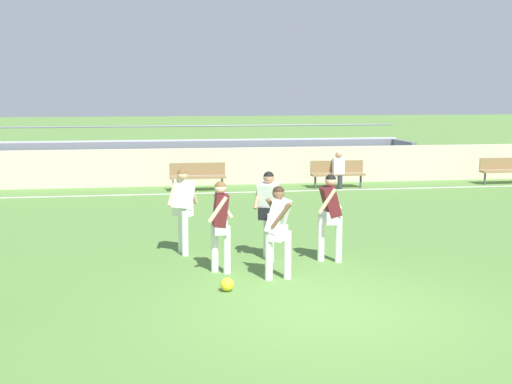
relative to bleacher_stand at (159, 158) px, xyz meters
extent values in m
plane|color=#517A38|center=(2.05, -16.09, -0.75)|extent=(160.00, 160.00, 0.00)
cube|color=white|center=(2.05, -3.94, -0.75)|extent=(44.00, 0.12, 0.01)
cube|color=beige|center=(2.05, -2.03, -0.12)|extent=(48.00, 0.16, 1.27)
cube|color=#B2B2B7|center=(0.00, -1.03, -0.42)|extent=(18.90, 0.36, 0.08)
cube|color=slate|center=(0.00, -1.23, -0.59)|extent=(18.90, 0.04, 0.33)
cube|color=#B2B2B7|center=(0.00, -0.33, -0.10)|extent=(18.90, 0.36, 0.08)
cube|color=slate|center=(0.00, -0.53, -0.26)|extent=(18.90, 0.04, 0.33)
cube|color=#B2B2B7|center=(0.00, 0.38, 0.23)|extent=(18.90, 0.36, 0.08)
cube|color=slate|center=(0.00, 0.18, 0.07)|extent=(18.90, 0.04, 0.33)
cube|color=#B2B2B7|center=(0.00, 1.08, 0.56)|extent=(18.90, 0.36, 0.08)
cube|color=slate|center=(0.00, 0.88, 0.39)|extent=(18.90, 0.04, 0.33)
cube|color=slate|center=(9.35, 0.02, -0.10)|extent=(0.20, 2.47, 1.31)
cylinder|color=slate|center=(0.00, 1.33, 1.11)|extent=(18.90, 0.06, 0.06)
cube|color=olive|center=(5.81, -3.48, -0.30)|extent=(1.80, 0.40, 0.06)
cube|color=olive|center=(5.81, -3.30, -0.05)|extent=(1.80, 0.05, 0.40)
cylinder|color=#47474C|center=(5.03, -3.48, -0.52)|extent=(0.07, 0.07, 0.45)
cylinder|color=#47474C|center=(6.59, -3.48, -0.52)|extent=(0.07, 0.07, 0.45)
cube|color=olive|center=(1.16, -3.48, -0.30)|extent=(1.80, 0.40, 0.06)
cube|color=olive|center=(1.16, -3.30, -0.05)|extent=(1.80, 0.05, 0.40)
cylinder|color=#47474C|center=(0.38, -3.48, -0.52)|extent=(0.07, 0.07, 0.45)
cylinder|color=#47474C|center=(1.94, -3.48, -0.52)|extent=(0.07, 0.07, 0.45)
cube|color=olive|center=(11.81, -3.48, -0.30)|extent=(1.80, 0.40, 0.06)
cube|color=olive|center=(11.81, -3.30, -0.05)|extent=(1.80, 0.05, 0.40)
cylinder|color=#47474C|center=(11.03, -3.48, -0.52)|extent=(0.07, 0.07, 0.45)
cylinder|color=#2D2D38|center=(5.81, -3.70, -0.52)|extent=(0.16, 0.16, 0.45)
cube|color=white|center=(5.81, -3.48, -0.01)|extent=(0.36, 0.24, 0.52)
sphere|color=#A87A5B|center=(5.81, -3.48, 0.36)|extent=(0.21, 0.21, 0.21)
cylinder|color=white|center=(0.86, -13.72, -0.32)|extent=(0.13, 0.13, 0.85)
cylinder|color=white|center=(0.66, -13.57, -0.32)|extent=(0.13, 0.13, 0.85)
cube|color=white|center=(0.76, -13.65, 0.08)|extent=(0.23, 0.37, 0.24)
cube|color=#56191E|center=(0.76, -13.65, 0.38)|extent=(0.30, 0.39, 0.58)
cylinder|color=beige|center=(0.70, -13.83, 0.42)|extent=(0.36, 0.08, 0.47)
cylinder|color=beige|center=(0.83, -13.46, 0.42)|extent=(0.36, 0.08, 0.47)
sphere|color=beige|center=(0.76, -13.65, 0.77)|extent=(0.21, 0.21, 0.21)
sphere|color=brown|center=(0.76, -13.65, 0.79)|extent=(0.20, 0.20, 0.20)
cylinder|color=white|center=(1.85, -14.23, -0.34)|extent=(0.13, 0.13, 0.83)
cylinder|color=white|center=(1.52, -14.25, -0.34)|extent=(0.13, 0.13, 0.83)
cube|color=white|center=(1.68, -14.24, 0.06)|extent=(0.38, 0.42, 0.24)
cube|color=white|center=(1.68, -14.24, 0.36)|extent=(0.51, 0.52, 0.60)
cylinder|color=brown|center=(1.69, -14.45, 0.40)|extent=(0.35, 0.26, 0.47)
cylinder|color=brown|center=(1.67, -14.03, 0.40)|extent=(0.35, 0.26, 0.47)
sphere|color=brown|center=(1.68, -14.24, 0.74)|extent=(0.21, 0.21, 0.21)
sphere|color=black|center=(1.68, -14.24, 0.76)|extent=(0.20, 0.20, 0.20)
cylinder|color=white|center=(0.22, -12.26, -0.30)|extent=(0.13, 0.13, 0.91)
cylinder|color=white|center=(0.16, -11.95, -0.30)|extent=(0.13, 0.13, 0.91)
cube|color=white|center=(0.19, -12.11, 0.14)|extent=(0.42, 0.40, 0.24)
cube|color=white|center=(0.19, -12.11, 0.44)|extent=(0.54, 0.54, 0.60)
cylinder|color=#D6A884|center=(-0.01, -12.14, 0.48)|extent=(0.25, 0.29, 0.50)
cylinder|color=#D6A884|center=(0.39, -12.07, 0.48)|extent=(0.25, 0.29, 0.50)
sphere|color=#D6A884|center=(0.19, -12.11, 0.82)|extent=(0.21, 0.21, 0.21)
sphere|color=brown|center=(0.19, -12.11, 0.84)|extent=(0.20, 0.20, 0.20)
cylinder|color=white|center=(2.73, -13.09, -0.31)|extent=(0.13, 0.13, 0.87)
cylinder|color=white|center=(3.03, -13.24, -0.31)|extent=(0.13, 0.13, 0.87)
cube|color=white|center=(2.88, -13.17, 0.10)|extent=(0.22, 0.36, 0.24)
cube|color=#56191E|center=(2.88, -13.17, 0.40)|extent=(0.36, 0.38, 0.60)
cylinder|color=#D6A884|center=(2.99, -12.99, 0.44)|extent=(0.35, 0.08, 0.48)
cylinder|color=#D6A884|center=(2.78, -13.35, 0.44)|extent=(0.35, 0.08, 0.48)
sphere|color=#D6A884|center=(2.88, -13.17, 0.79)|extent=(0.21, 0.21, 0.21)
sphere|color=black|center=(2.88, -13.17, 0.81)|extent=(0.20, 0.20, 0.20)
cylinder|color=white|center=(1.77, -12.59, -0.30)|extent=(0.13, 0.13, 0.90)
cylinder|color=white|center=(1.79, -12.95, -0.30)|extent=(0.13, 0.13, 0.90)
cube|color=black|center=(1.78, -12.77, 0.14)|extent=(0.42, 0.36, 0.24)
cube|color=white|center=(1.78, -12.77, 0.44)|extent=(0.49, 0.47, 0.59)
cylinder|color=#A87A5B|center=(1.99, -12.79, 0.47)|extent=(0.23, 0.34, 0.48)
cylinder|color=#A87A5B|center=(1.57, -12.75, 0.47)|extent=(0.23, 0.34, 0.48)
sphere|color=#A87A5B|center=(1.78, -12.77, 0.82)|extent=(0.21, 0.21, 0.21)
sphere|color=black|center=(1.78, -12.77, 0.84)|extent=(0.20, 0.20, 0.20)
sphere|color=yellow|center=(0.73, -14.81, -0.64)|extent=(0.22, 0.22, 0.22)
camera|label=1|loc=(-0.55, -25.57, 2.45)|focal=48.71mm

